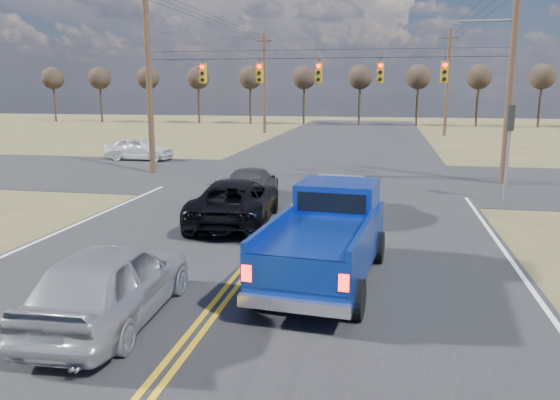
% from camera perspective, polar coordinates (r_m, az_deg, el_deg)
% --- Properties ---
extents(ground, '(160.00, 160.00, 0.00)m').
position_cam_1_polar(ground, '(11.11, -7.96, -12.66)').
color(ground, brown).
rests_on(ground, ground).
extents(road_main, '(14.00, 120.00, 0.02)m').
position_cam_1_polar(road_main, '(20.36, 1.12, -1.30)').
color(road_main, '#28282B').
rests_on(road_main, ground).
extents(road_cross, '(120.00, 12.00, 0.02)m').
position_cam_1_polar(road_cross, '(28.13, 3.91, 2.28)').
color(road_cross, '#28282B').
rests_on(road_cross, ground).
extents(signal_gantry, '(19.60, 4.83, 10.00)m').
position_cam_1_polar(signal_gantry, '(27.50, 5.07, 12.64)').
color(signal_gantry, '#473323').
rests_on(signal_gantry, ground).
extents(utility_poles, '(19.60, 58.32, 10.00)m').
position_cam_1_polar(utility_poles, '(26.78, 3.80, 13.04)').
color(utility_poles, '#473323').
rests_on(utility_poles, ground).
extents(treeline, '(87.00, 117.80, 7.40)m').
position_cam_1_polar(treeline, '(36.69, 5.82, 13.35)').
color(treeline, '#33261C').
rests_on(treeline, ground).
extents(pickup_truck, '(2.77, 6.03, 2.20)m').
position_cam_1_polar(pickup_truck, '(13.04, 4.95, -3.91)').
color(pickup_truck, black).
rests_on(pickup_truck, ground).
extents(silver_suv, '(2.12, 4.86, 1.63)m').
position_cam_1_polar(silver_suv, '(11.31, -17.29, -8.21)').
color(silver_suv, '#A0A3A8').
rests_on(silver_suv, ground).
extents(black_suv, '(3.07, 5.76, 1.54)m').
position_cam_1_polar(black_suv, '(18.60, -4.70, -0.15)').
color(black_suv, black).
rests_on(black_suv, ground).
extents(white_car_queue, '(2.10, 4.69, 1.49)m').
position_cam_1_polar(white_car_queue, '(19.98, 6.42, 0.57)').
color(white_car_queue, '#BDBDBD').
rests_on(white_car_queue, ground).
extents(dgrey_car_queue, '(2.38, 4.90, 1.37)m').
position_cam_1_polar(dgrey_car_queue, '(22.32, -3.07, 1.63)').
color(dgrey_car_queue, '#36373C').
rests_on(dgrey_car_queue, ground).
extents(cross_car_west, '(1.88, 4.41, 1.49)m').
position_cam_1_polar(cross_car_west, '(36.27, -14.52, 5.21)').
color(cross_car_west, white).
rests_on(cross_car_west, ground).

